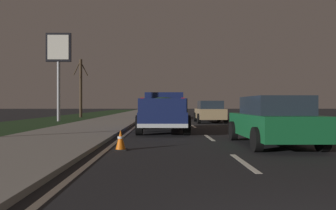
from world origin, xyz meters
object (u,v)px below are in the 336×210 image
Objects in this scene: traffic_cone_near at (121,140)px; gas_price_sign at (59,55)px; sedan_green at (273,120)px; sedan_blue at (162,110)px; pickup_truck at (164,111)px; sedan_tan at (210,111)px; bare_tree_far at (81,86)px.

gas_price_sign is at bearing 22.59° from traffic_cone_near.
sedan_green is 0.65× the size of gas_price_sign.
sedan_blue is 20.75m from traffic_cone_near.
sedan_green is at bearing -169.82° from sedan_blue.
sedan_green is (-5.42, -3.40, -0.20)m from pickup_truck.
sedan_blue is at bearing 10.18° from sedan_green.
sedan_blue is (19.69, 3.54, 0.00)m from sedan_green.
gas_price_sign reaches higher than pickup_truck.
pickup_truck is 1.24× the size of sedan_green.
sedan_blue is at bearing -61.54° from gas_price_sign.
gas_price_sign is (-4.30, 7.93, 4.29)m from sedan_blue.
sedan_green is (-13.51, -0.11, 0.00)m from sedan_tan.
sedan_tan is 7.63× the size of traffic_cone_near.
traffic_cone_near is (-24.34, -7.07, -2.84)m from bare_tree_far.
sedan_green is at bearing -77.54° from traffic_cone_near.
sedan_green is 0.99× the size of sedan_blue.
traffic_cone_near is at bearing 169.16° from pickup_truck.
sedan_tan is 13.51m from sedan_green.
sedan_tan is at bearing -150.97° from sedan_blue.
gas_price_sign is (1.88, 11.36, 4.29)m from sedan_tan.
bare_tree_far is (9.81, 11.60, 2.34)m from sedan_tan.
bare_tree_far is (23.32, 11.71, 2.34)m from sedan_green.
sedan_tan is 15.23m from traffic_cone_near.
bare_tree_far is at bearing 16.20° from traffic_cone_near.
sedan_blue is at bearing 29.03° from sedan_tan.
sedan_tan is at bearing -22.14° from pickup_truck.
sedan_green is at bearing -153.34° from bare_tree_far.
sedan_blue reaches higher than traffic_cone_near.
gas_price_sign is at bearing -178.24° from bare_tree_far.
pickup_truck is 8.74m from sedan_tan.
bare_tree_far reaches higher than sedan_green.
traffic_cone_near is at bearing -163.80° from bare_tree_far.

